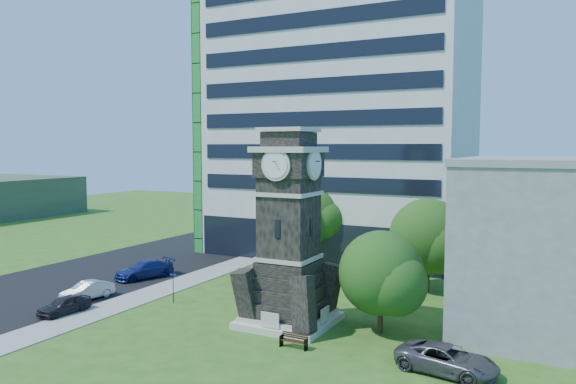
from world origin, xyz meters
The scene contains 15 objects.
ground centered at (0.00, 0.00, 0.00)m, with size 160.00×160.00×0.00m, color #2F5A19.
sidewalk centered at (-9.50, 5.00, 0.03)m, with size 3.00×70.00×0.06m, color gray.
street centered at (-18.00, 5.00, 0.01)m, with size 14.00×80.00×0.02m, color black.
clock_tower centered at (3.00, 2.00, 5.28)m, with size 5.40×5.40×12.22m.
office_tall centered at (-3.20, 25.84, 14.22)m, with size 26.20×15.11×28.60m.
car_street_south centered at (-11.17, -3.02, 0.61)m, with size 1.44×3.58×1.22m, color black.
car_street_mid centered at (-12.53, 0.21, 0.65)m, with size 1.37×3.92×1.29m, color #999AA0.
car_street_north centered at (-13.37, 7.20, 0.73)m, with size 2.05×5.03×1.46m, color navy.
car_east_lot centered at (13.40, -1.33, 0.69)m, with size 2.28×4.95×1.38m, color #4A494E.
park_bench centered at (5.19, -1.67, 0.44)m, with size 1.60×0.43×0.83m.
street_sign centered at (-6.37, 2.31, 1.37)m, with size 0.52×0.05×2.19m.
tree_nw centered at (-4.58, 19.09, 4.39)m, with size 6.86×6.23×7.69m.
tree_nc centered at (-2.80, 19.83, 4.75)m, with size 5.85×5.32×7.61m.
tree_ne centered at (8.88, 13.88, 4.07)m, with size 6.39×5.81×7.15m.
tree_east centered at (8.70, 2.94, 3.48)m, with size 5.53×5.03×6.14m.
Camera 1 is at (18.67, -28.62, 11.10)m, focal length 35.00 mm.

